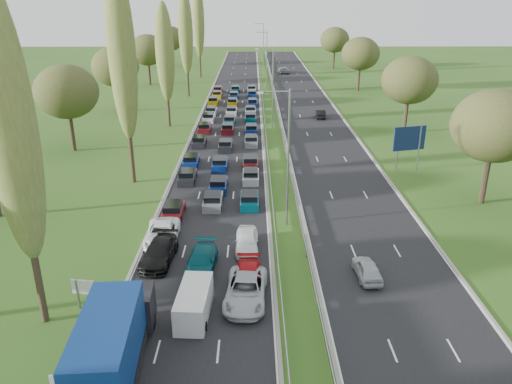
{
  "coord_description": "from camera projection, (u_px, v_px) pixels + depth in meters",
  "views": [
    {
      "loc": [
        1.52,
        2.81,
        18.97
      ],
      "look_at": [
        1.79,
        47.09,
        1.5
      ],
      "focal_mm": 35.0,
      "sensor_mm": 36.0,
      "label": 1
    }
  ],
  "objects": [
    {
      "name": "near_car_3",
      "position": [
        159.0,
        253.0,
        37.84
      ],
      "size": [
        2.61,
        5.52,
        1.56
      ],
      "primitive_type": "imported",
      "rotation": [
        0.0,
        0.0,
        -0.08
      ],
      "color": "black",
      "rests_on": "near_carriageway"
    },
    {
      "name": "traffic_queue_fill",
      "position": [
        228.0,
        125.0,
        76.36
      ],
      "size": [
        9.09,
        67.95,
        0.8
      ],
      "color": "#590F14",
      "rests_on": "ground"
    },
    {
      "name": "near_car_11",
      "position": [
        248.0,
        279.0,
        34.41
      ],
      "size": [
        2.12,
        5.05,
        1.46
      ],
      "primitive_type": "imported",
      "rotation": [
        0.0,
        0.0,
        -0.02
      ],
      "color": "#B20B11",
      "rests_on": "near_carriageway"
    },
    {
      "name": "ground",
      "position": [
        272.0,
        124.0,
        78.78
      ],
      "size": [
        260.0,
        260.0,
        0.0
      ],
      "primitive_type": "plane",
      "color": "#295019",
      "rests_on": "ground"
    },
    {
      "name": "info_sign",
      "position": [
        83.0,
        290.0,
        31.99
      ],
      "size": [
        1.5,
        0.28,
        2.1
      ],
      "color": "gray",
      "rests_on": "ground"
    },
    {
      "name": "far_carriageway",
      "position": [
        313.0,
        121.0,
        81.15
      ],
      "size": [
        10.5,
        215.0,
        0.04
      ],
      "primitive_type": "cube",
      "color": "black",
      "rests_on": "ground"
    },
    {
      "name": "far_car_0",
      "position": [
        367.0,
        269.0,
        35.8
      ],
      "size": [
        1.77,
        3.98,
        1.33
      ],
      "primitive_type": "imported",
      "rotation": [
        0.0,
        0.0,
        3.19
      ],
      "color": "#ADB3B7",
      "rests_on": "far_carriageway"
    },
    {
      "name": "far_car_2",
      "position": [
        284.0,
        70.0,
        130.68
      ],
      "size": [
        3.11,
        5.94,
        1.59
      ],
      "primitive_type": "imported",
      "rotation": [
        0.0,
        0.0,
        3.22
      ],
      "color": "gray",
      "rests_on": "far_carriageway"
    },
    {
      "name": "near_car_12",
      "position": [
        247.0,
        240.0,
        39.77
      ],
      "size": [
        1.83,
        4.51,
        1.53
      ],
      "primitive_type": "imported",
      "rotation": [
        0.0,
        0.0,
        -0.0
      ],
      "color": "white",
      "rests_on": "near_carriageway"
    },
    {
      "name": "direction_sign",
      "position": [
        409.0,
        140.0,
        56.93
      ],
      "size": [
        3.89,
        1.13,
        5.2
      ],
      "color": "gray",
      "rests_on": "ground"
    },
    {
      "name": "woodland_left",
      "position": [
        57.0,
        97.0,
        59.65
      ],
      "size": [
        8.0,
        166.0,
        11.1
      ],
      "color": "#2D2116",
      "rests_on": "ground"
    },
    {
      "name": "near_carriageway",
      "position": [
        230.0,
        121.0,
        81.07
      ],
      "size": [
        10.5,
        215.0,
        0.04
      ],
      "primitive_type": "cube",
      "color": "black",
      "rests_on": "ground"
    },
    {
      "name": "near_car_10",
      "position": [
        246.0,
        290.0,
        32.96
      ],
      "size": [
        3.05,
        5.94,
        1.6
      ],
      "primitive_type": "imported",
      "rotation": [
        0.0,
        0.0,
        -0.07
      ],
      "color": "#B3B6BD",
      "rests_on": "near_carriageway"
    },
    {
      "name": "near_car_7",
      "position": [
        201.0,
        261.0,
        36.71
      ],
      "size": [
        2.35,
        5.22,
        1.48
      ],
      "primitive_type": "imported",
      "rotation": [
        0.0,
        0.0,
        -0.05
      ],
      "color": "#054954",
      "rests_on": "near_carriageway"
    },
    {
      "name": "poplar_row",
      "position": [
        150.0,
        51.0,
        63.14
      ],
      "size": [
        2.8,
        127.8,
        22.44
      ],
      "color": "#2D2116",
      "rests_on": "ground"
    },
    {
      "name": "near_car_2",
      "position": [
        162.0,
        234.0,
        40.84
      ],
      "size": [
        2.9,
        5.76,
        1.56
      ],
      "primitive_type": "imported",
      "rotation": [
        0.0,
        0.0,
        0.06
      ],
      "color": "white",
      "rests_on": "near_carriageway"
    },
    {
      "name": "far_car_1",
      "position": [
        321.0,
        114.0,
        82.8
      ],
      "size": [
        1.71,
        4.25,
        1.37
      ],
      "primitive_type": "imported",
      "rotation": [
        0.0,
        0.0,
        3.08
      ],
      "color": "black",
      "rests_on": "far_carriageway"
    },
    {
      "name": "lamp_columns",
      "position": [
        273.0,
        89.0,
        74.72
      ],
      "size": [
        0.18,
        140.18,
        12.0
      ],
      "color": "gray",
      "rests_on": "ground"
    },
    {
      "name": "woodland_right",
      "position": [
        429.0,
        90.0,
        63.67
      ],
      "size": [
        8.0,
        153.0,
        11.1
      ],
      "color": "#2D2116",
      "rests_on": "ground"
    },
    {
      "name": "central_reservation",
      "position": [
        271.0,
        117.0,
        80.91
      ],
      "size": [
        2.36,
        215.0,
        0.32
      ],
      "color": "gray",
      "rests_on": "ground"
    },
    {
      "name": "white_van_rear",
      "position": [
        194.0,
        301.0,
        31.52
      ],
      "size": [
        1.86,
        4.73,
        1.9
      ],
      "rotation": [
        0.0,
        0.0,
        -0.06
      ],
      "color": "silver",
      "rests_on": "near_carriageway"
    },
    {
      "name": "blue_lorry",
      "position": [
        113.0,
        342.0,
        26.07
      ],
      "size": [
        2.69,
        9.7,
        4.09
      ],
      "rotation": [
        0.0,
        0.0,
        0.06
      ],
      "color": "black",
      "rests_on": "near_carriageway"
    }
  ]
}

